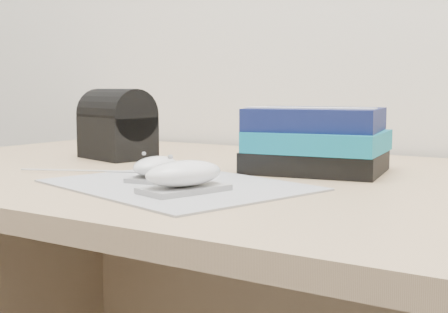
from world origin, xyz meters
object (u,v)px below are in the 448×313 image
Objects in this scene: pouch at (117,125)px; desk at (310,313)px; mouse_front at (184,176)px; mouse_rear at (156,168)px; book_stack at (316,140)px.

desk is at bearing 1.92° from pouch.
desk is 0.38m from mouse_front.
book_stack reaches higher than mouse_rear.
desk is at bearing 52.75° from mouse_rear.
desk is 0.51m from pouch.
book_stack is (0.16, 0.22, 0.03)m from mouse_rear.
mouse_front is 0.44m from pouch.
mouse_rear is 0.81× the size of mouse_front.
desk is 0.36m from mouse_rear.
pouch is (-0.35, 0.26, 0.04)m from mouse_front.
mouse_front is (-0.06, -0.27, 0.26)m from desk.
mouse_front is at bearing -33.30° from mouse_rear.
book_stack is at bearing 95.55° from desk.
book_stack is 1.48× the size of pouch.
mouse_front is at bearing -100.74° from book_stack.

